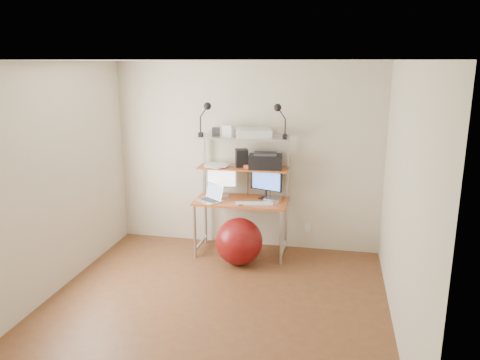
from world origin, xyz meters
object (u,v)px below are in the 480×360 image
object	(u,v)px
printer	(265,161)
exercise_ball	(239,241)
laptop	(212,197)
monitor_silver	(222,178)
monitor_black	(266,182)

from	to	relation	value
printer	exercise_ball	bearing A→B (deg)	-126.07
laptop	exercise_ball	distance (m)	0.67
monitor_silver	monitor_black	world-z (taller)	monitor_silver
laptop	exercise_ball	xyz separation A→B (m)	(0.40, -0.23, -0.49)
printer	exercise_ball	distance (m)	1.08
monitor_black	exercise_ball	xyz separation A→B (m)	(-0.27, -0.46, -0.67)
laptop	monitor_silver	bearing A→B (deg)	108.16
exercise_ball	laptop	bearing A→B (deg)	150.16
monitor_silver	printer	size ratio (longest dim) A/B	0.99
laptop	printer	xyz separation A→B (m)	(0.66, 0.23, 0.46)
monitor_black	laptop	world-z (taller)	monitor_black
monitor_silver	monitor_black	bearing A→B (deg)	-12.19
laptop	exercise_ball	world-z (taller)	laptop
monitor_silver	exercise_ball	xyz separation A→B (m)	(0.33, -0.47, -0.68)
monitor_silver	printer	distance (m)	0.64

